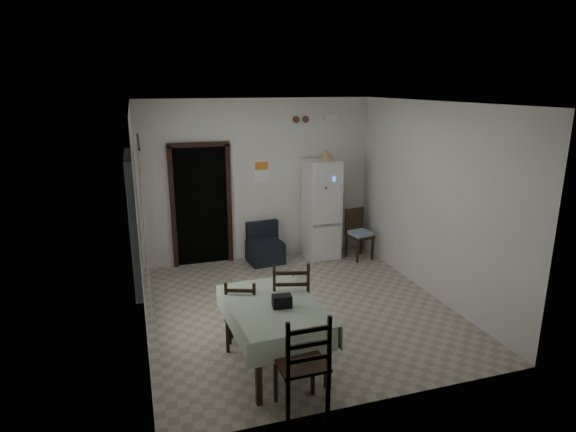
% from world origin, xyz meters
% --- Properties ---
extents(ground, '(4.50, 4.50, 0.00)m').
position_xyz_m(ground, '(0.00, 0.00, 0.00)').
color(ground, '#A59C86').
rests_on(ground, ground).
extents(ceiling, '(4.20, 4.50, 0.02)m').
position_xyz_m(ceiling, '(0.00, 0.00, 2.90)').
color(ceiling, white).
rests_on(ceiling, ground).
extents(wall_back, '(4.20, 0.02, 2.90)m').
position_xyz_m(wall_back, '(0.00, 2.25, 1.45)').
color(wall_back, silver).
rests_on(wall_back, ground).
extents(wall_front, '(4.20, 0.02, 2.90)m').
position_xyz_m(wall_front, '(0.00, -2.25, 1.45)').
color(wall_front, silver).
rests_on(wall_front, ground).
extents(wall_left, '(0.02, 4.50, 2.90)m').
position_xyz_m(wall_left, '(-2.10, 0.00, 1.45)').
color(wall_left, silver).
rests_on(wall_left, ground).
extents(wall_right, '(0.02, 4.50, 2.90)m').
position_xyz_m(wall_right, '(2.10, 0.00, 1.45)').
color(wall_right, silver).
rests_on(wall_right, ground).
extents(doorway, '(1.06, 0.52, 2.22)m').
position_xyz_m(doorway, '(-1.05, 2.45, 1.06)').
color(doorway, black).
rests_on(doorway, ground).
extents(window_recess, '(0.10, 1.20, 1.60)m').
position_xyz_m(window_recess, '(-2.15, -0.20, 1.55)').
color(window_recess, silver).
rests_on(window_recess, ground).
extents(curtain, '(0.02, 1.45, 1.85)m').
position_xyz_m(curtain, '(-2.04, -0.20, 1.55)').
color(curtain, silver).
rests_on(curtain, ground).
extents(curtain_rod, '(0.02, 1.60, 0.02)m').
position_xyz_m(curtain_rod, '(-2.03, -0.20, 2.50)').
color(curtain_rod, black).
rests_on(curtain_rod, ground).
extents(calendar, '(0.28, 0.02, 0.40)m').
position_xyz_m(calendar, '(0.05, 2.24, 1.62)').
color(calendar, white).
rests_on(calendar, ground).
extents(calendar_image, '(0.24, 0.01, 0.14)m').
position_xyz_m(calendar_image, '(0.05, 2.23, 1.72)').
color(calendar_image, orange).
rests_on(calendar_image, ground).
extents(light_switch, '(0.08, 0.02, 0.12)m').
position_xyz_m(light_switch, '(0.15, 2.24, 1.10)').
color(light_switch, beige).
rests_on(light_switch, ground).
extents(vent_left, '(0.12, 0.03, 0.12)m').
position_xyz_m(vent_left, '(0.70, 2.23, 2.52)').
color(vent_left, brown).
rests_on(vent_left, ground).
extents(vent_right, '(0.12, 0.03, 0.12)m').
position_xyz_m(vent_right, '(0.88, 2.23, 2.52)').
color(vent_right, brown).
rests_on(vent_right, ground).
extents(emergency_light, '(0.25, 0.07, 0.09)m').
position_xyz_m(emergency_light, '(1.35, 2.21, 2.55)').
color(emergency_light, white).
rests_on(emergency_light, ground).
extents(fridge, '(0.61, 0.61, 1.82)m').
position_xyz_m(fridge, '(1.09, 1.93, 0.91)').
color(fridge, silver).
rests_on(fridge, ground).
extents(tan_cone, '(0.28, 0.28, 0.20)m').
position_xyz_m(tan_cone, '(1.14, 1.88, 1.92)').
color(tan_cone, tan).
rests_on(tan_cone, fridge).
extents(navy_seat, '(0.65, 0.63, 0.72)m').
position_xyz_m(navy_seat, '(0.02, 1.93, 0.36)').
color(navy_seat, black).
rests_on(navy_seat, ground).
extents(corner_chair, '(0.47, 0.47, 0.92)m').
position_xyz_m(corner_chair, '(1.73, 1.61, 0.46)').
color(corner_chair, black).
rests_on(corner_chair, ground).
extents(dining_table, '(1.04, 1.51, 0.76)m').
position_xyz_m(dining_table, '(-0.73, -1.28, 0.38)').
color(dining_table, '#9AAA92').
rests_on(dining_table, ground).
extents(black_bag, '(0.22, 0.15, 0.14)m').
position_xyz_m(black_bag, '(-0.67, -1.38, 0.83)').
color(black_bag, black).
rests_on(black_bag, dining_table).
extents(dining_chair_far_left, '(0.49, 0.49, 0.90)m').
position_xyz_m(dining_chair_far_left, '(-0.98, -0.77, 0.45)').
color(dining_chair_far_left, black).
rests_on(dining_chair_far_left, ground).
extents(dining_chair_far_right, '(0.57, 0.57, 1.10)m').
position_xyz_m(dining_chair_far_right, '(-0.38, -0.81, 0.55)').
color(dining_chair_far_right, black).
rests_on(dining_chair_far_right, ground).
extents(dining_chair_near_head, '(0.47, 0.47, 1.10)m').
position_xyz_m(dining_chair_near_head, '(-0.70, -2.15, 0.55)').
color(dining_chair_near_head, black).
rests_on(dining_chair_near_head, ground).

